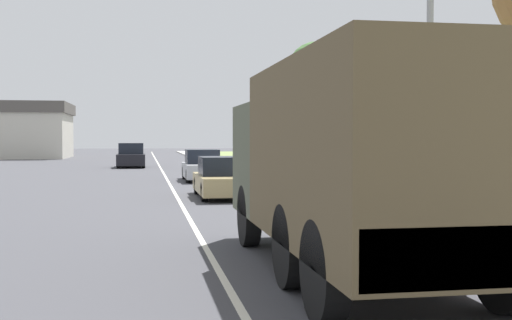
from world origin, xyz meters
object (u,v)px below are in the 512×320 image
car_third_ahead (131,157)px  car_nearest_ahead (223,179)px  car_second_ahead (202,167)px  lamp_post (420,47)px  pickup_truck (502,186)px  military_truck (352,159)px

car_third_ahead → car_nearest_ahead: bearing=-81.4°
car_nearest_ahead → car_second_ahead: 8.84m
car_nearest_ahead → car_third_ahead: (-3.61, 23.78, 0.12)m
car_nearest_ahead → car_second_ahead: size_ratio=1.00×
car_second_ahead → lamp_post: (2.87, -18.62, 3.30)m
pickup_truck → lamp_post: 5.00m
car_second_ahead → lamp_post: size_ratio=0.69×
car_nearest_ahead → car_third_ahead: car_third_ahead is taller
car_second_ahead → pickup_truck: pickup_truck is taller
car_nearest_ahead → pickup_truck: pickup_truck is taller
military_truck → pickup_truck: 8.03m
car_third_ahead → lamp_post: lamp_post is taller
car_nearest_ahead → car_second_ahead: bearing=89.5°
military_truck → car_second_ahead: bearing=90.8°
pickup_truck → car_nearest_ahead: bearing=129.3°
car_third_ahead → pickup_truck: 32.83m
car_nearest_ahead → car_third_ahead: bearing=98.6°
car_third_ahead → pickup_truck: size_ratio=0.80×
car_nearest_ahead → car_second_ahead: (0.07, 8.84, 0.04)m
car_second_ahead → pickup_truck: size_ratio=0.82×
car_nearest_ahead → military_truck: bearing=-88.3°
military_truck → car_second_ahead: military_truck is taller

